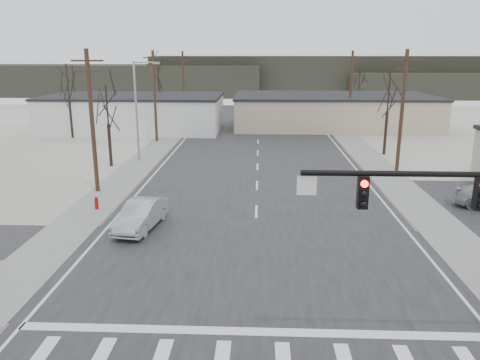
{
  "coord_description": "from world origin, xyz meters",
  "views": [
    {
      "loc": [
        0.14,
        -19.94,
        9.69
      ],
      "look_at": [
        -0.95,
        6.11,
        2.6
      ],
      "focal_mm": 35.0,
      "sensor_mm": 36.0,
      "label": 1
    }
  ],
  "objects_px": {
    "sedan_crossing": "(141,215)",
    "car_far_a": "(296,122)",
    "car_far_b": "(244,105)",
    "fire_hydrant": "(96,203)"
  },
  "relations": [
    {
      "from": "sedan_crossing",
      "to": "car_far_b",
      "type": "relative_size",
      "value": 1.34
    },
    {
      "from": "fire_hydrant",
      "to": "sedan_crossing",
      "type": "bearing_deg",
      "value": -40.77
    },
    {
      "from": "sedan_crossing",
      "to": "car_far_a",
      "type": "xyz_separation_m",
      "value": [
        11.6,
        38.23,
        -0.13
      ]
    },
    {
      "from": "fire_hydrant",
      "to": "car_far_b",
      "type": "xyz_separation_m",
      "value": [
        7.42,
        57.0,
        0.2
      ]
    },
    {
      "from": "sedan_crossing",
      "to": "car_far_a",
      "type": "height_order",
      "value": "sedan_crossing"
    },
    {
      "from": "car_far_a",
      "to": "car_far_b",
      "type": "xyz_separation_m",
      "value": [
        -7.85,
        21.93,
        -0.05
      ]
    },
    {
      "from": "fire_hydrant",
      "to": "sedan_crossing",
      "type": "xyz_separation_m",
      "value": [
        3.67,
        -3.16,
        0.38
      ]
    },
    {
      "from": "car_far_a",
      "to": "sedan_crossing",
      "type": "bearing_deg",
      "value": 69.11
    },
    {
      "from": "fire_hydrant",
      "to": "car_far_b",
      "type": "relative_size",
      "value": 0.24
    },
    {
      "from": "sedan_crossing",
      "to": "car_far_b",
      "type": "xyz_separation_m",
      "value": [
        3.75,
        60.16,
        -0.18
      ]
    }
  ]
}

